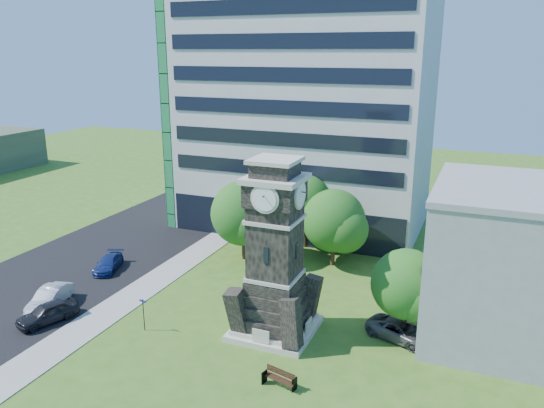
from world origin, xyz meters
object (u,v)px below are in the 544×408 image
at_px(car_east_lot, 401,331).
at_px(park_bench, 280,378).
at_px(clock_tower, 275,260).
at_px(street_sign, 143,311).
at_px(car_street_south, 48,313).
at_px(car_street_mid, 50,298).
at_px(car_street_north, 108,263).

bearing_deg(car_east_lot, park_bench, 162.49).
height_order(clock_tower, car_east_lot, clock_tower).
relative_size(park_bench, street_sign, 0.84).
xyz_separation_m(car_street_south, car_street_mid, (-1.56, 1.81, 0.02)).
xyz_separation_m(car_east_lot, street_sign, (-16.70, -5.59, 0.84)).
bearing_deg(car_street_mid, street_sign, -15.66).
relative_size(clock_tower, car_east_lot, 2.61).
bearing_deg(car_east_lot, car_street_mid, 119.96).
bearing_deg(car_east_lot, car_street_north, 103.34).
relative_size(car_street_north, car_east_lot, 0.90).
distance_m(clock_tower, car_street_mid, 17.99).
height_order(car_street_north, street_sign, street_sign).
height_order(car_street_mid, car_east_lot, car_street_mid).
bearing_deg(car_street_north, park_bench, -45.39).
relative_size(car_east_lot, street_sign, 1.97).
bearing_deg(street_sign, park_bench, -6.16).
xyz_separation_m(clock_tower, car_east_lot, (8.26, 2.20, -4.63)).
bearing_deg(clock_tower, car_street_south, -162.00).
xyz_separation_m(clock_tower, park_bench, (2.64, -5.73, -4.73)).
bearing_deg(car_street_south, car_east_lot, 36.84).
bearing_deg(car_street_north, car_street_south, -96.21).
height_order(clock_tower, car_street_north, clock_tower).
xyz_separation_m(car_street_south, street_sign, (7.11, 1.66, 0.75)).
relative_size(car_street_south, park_bench, 2.16).
xyz_separation_m(car_street_mid, park_bench, (19.74, -2.48, -0.21)).
relative_size(clock_tower, car_street_north, 2.90).
height_order(car_street_south, street_sign, street_sign).
bearing_deg(car_street_north, clock_tower, -32.76).
bearing_deg(clock_tower, car_street_north, 166.51).
bearing_deg(car_street_mid, car_street_north, 79.81).
xyz_separation_m(car_street_south, car_east_lot, (23.81, 7.25, -0.08)).
bearing_deg(park_bench, car_street_mid, -173.44).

